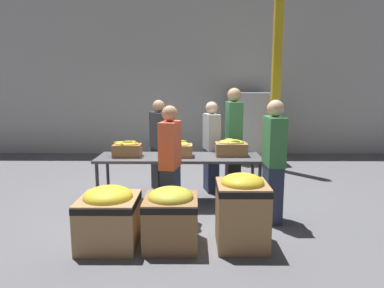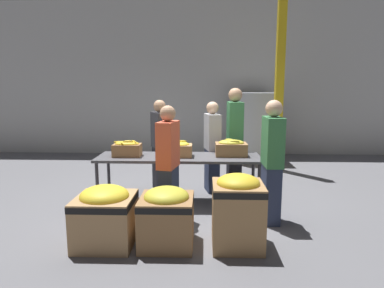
% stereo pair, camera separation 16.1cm
% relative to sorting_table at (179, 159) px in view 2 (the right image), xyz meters
% --- Properties ---
extents(ground_plane, '(30.00, 30.00, 0.00)m').
position_rel_sorting_table_xyz_m(ground_plane, '(0.00, 0.00, -0.69)').
color(ground_plane, slate).
extents(wall_back, '(16.00, 0.08, 4.00)m').
position_rel_sorting_table_xyz_m(wall_back, '(0.00, 3.99, 1.31)').
color(wall_back, '#B7B7B2').
rests_on(wall_back, ground_plane).
extents(sorting_table, '(2.52, 0.74, 0.74)m').
position_rel_sorting_table_xyz_m(sorting_table, '(0.00, 0.00, 0.00)').
color(sorting_table, '#4C4C51').
rests_on(sorting_table, ground_plane).
extents(banana_box_0, '(0.44, 0.28, 0.26)m').
position_rel_sorting_table_xyz_m(banana_box_0, '(-0.80, -0.02, 0.17)').
color(banana_box_0, olive).
rests_on(banana_box_0, sorting_table).
extents(banana_box_1, '(0.41, 0.30, 0.26)m').
position_rel_sorting_table_xyz_m(banana_box_1, '(0.00, -0.01, 0.17)').
color(banana_box_1, '#A37A4C').
rests_on(banana_box_1, sorting_table).
extents(banana_box_2, '(0.48, 0.33, 0.27)m').
position_rel_sorting_table_xyz_m(banana_box_2, '(0.81, 0.08, 0.18)').
color(banana_box_2, olive).
rests_on(banana_box_2, sorting_table).
extents(volunteer_0, '(0.38, 0.47, 1.58)m').
position_rel_sorting_table_xyz_m(volunteer_0, '(-0.38, 0.68, 0.10)').
color(volunteer_0, black).
rests_on(volunteer_0, ground_plane).
extents(volunteer_1, '(0.29, 0.45, 1.57)m').
position_rel_sorting_table_xyz_m(volunteer_1, '(-0.09, -0.74, 0.09)').
color(volunteer_1, '#2D3856').
rests_on(volunteer_1, ground_plane).
extents(volunteer_2, '(0.26, 0.49, 1.78)m').
position_rel_sorting_table_xyz_m(volunteer_2, '(0.92, 0.75, 0.20)').
color(volunteer_2, black).
rests_on(volunteer_2, ground_plane).
extents(volunteer_3, '(0.23, 0.44, 1.64)m').
position_rel_sorting_table_xyz_m(volunteer_3, '(1.28, -0.74, 0.13)').
color(volunteer_3, '#2D3856').
rests_on(volunteer_3, ground_plane).
extents(volunteer_4, '(0.29, 0.45, 1.56)m').
position_rel_sorting_table_xyz_m(volunteer_4, '(0.53, 0.62, 0.08)').
color(volunteer_4, '#2D3856').
rests_on(volunteer_4, ground_plane).
extents(donation_bin_0, '(0.66, 0.66, 0.70)m').
position_rel_sorting_table_xyz_m(donation_bin_0, '(-0.74, -1.48, -0.32)').
color(donation_bin_0, tan).
rests_on(donation_bin_0, ground_plane).
extents(donation_bin_1, '(0.61, 0.61, 0.69)m').
position_rel_sorting_table_xyz_m(donation_bin_1, '(-0.03, -1.48, -0.33)').
color(donation_bin_1, olive).
rests_on(donation_bin_1, ground_plane).
extents(donation_bin_2, '(0.57, 0.57, 0.85)m').
position_rel_sorting_table_xyz_m(donation_bin_2, '(0.77, -1.48, -0.24)').
color(donation_bin_2, '#A37A4C').
rests_on(donation_bin_2, ground_plane).
extents(support_pillar, '(0.17, 0.17, 4.00)m').
position_rel_sorting_table_xyz_m(support_pillar, '(1.97, 2.22, 1.31)').
color(support_pillar, gold).
rests_on(support_pillar, ground_plane).
extents(pallet_stack_0, '(1.11, 1.11, 1.66)m').
position_rel_sorting_table_xyz_m(pallet_stack_0, '(1.59, 3.21, 0.13)').
color(pallet_stack_0, olive).
rests_on(pallet_stack_0, ground_plane).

